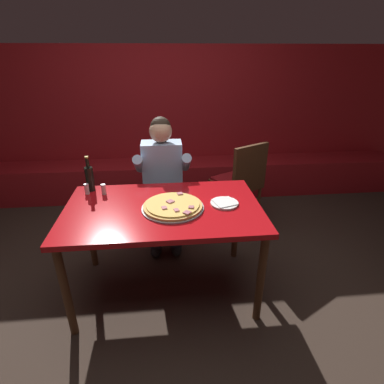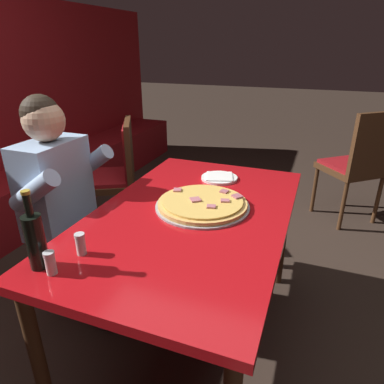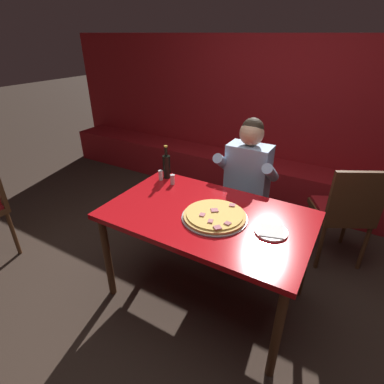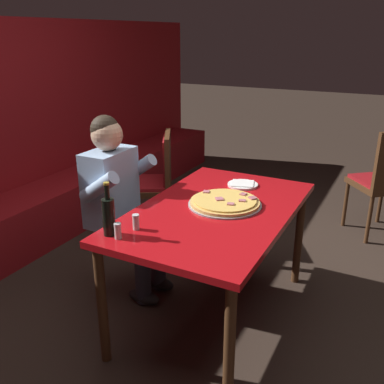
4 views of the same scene
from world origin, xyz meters
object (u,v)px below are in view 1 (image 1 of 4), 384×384
Objects in this scene: pizza at (173,206)px; dining_chair_near_right at (241,178)px; shaker_red_pepper_flakes at (87,189)px; plate_white_paper at (224,203)px; diner_seated_blue_shirt at (163,179)px; main_dining_table at (163,216)px; beer_bottle at (90,178)px; shaker_oregano at (104,190)px.

pizza is 0.47× the size of dining_chair_near_right.
plate_white_paper is at bearing -14.99° from shaker_red_pepper_flakes.
pizza is 0.74m from diner_seated_blue_shirt.
main_dining_table is at bearing 157.06° from pizza.
main_dining_table is 0.71m from beer_bottle.
beer_bottle is at bearing 149.98° from pizza.
beer_bottle is at bearing 161.38° from plate_white_paper.
shaker_oregano is at bearing -8.42° from shaker_red_pepper_flakes.
shaker_red_pepper_flakes is 0.07× the size of diner_seated_blue_shirt.
beer_bottle is at bearing -148.70° from diner_seated_blue_shirt.
main_dining_table is at bearing -25.04° from shaker_red_pepper_flakes.
pizza is 1.28m from dining_chair_near_right.
shaker_red_pepper_flakes is 1.00× the size of shaker_oregano.
shaker_red_pepper_flakes reaches higher than pizza.
shaker_red_pepper_flakes is 0.14m from shaker_oregano.
dining_chair_near_right is at bearing 28.39° from shaker_oregano.
pizza is at bearing -127.60° from dining_chair_near_right.
shaker_red_pepper_flakes is at bearing 165.01° from plate_white_paper.
pizza is at bearing -28.43° from shaker_oregano.
pizza is 0.39m from plate_white_paper.
pizza is (0.07, -0.03, 0.10)m from main_dining_table.
plate_white_paper is at bearing -0.32° from main_dining_table.
pizza is at bearing -84.76° from diner_seated_blue_shirt.
diner_seated_blue_shirt is (0.61, 0.42, -0.11)m from shaker_red_pepper_flakes.
shaker_oregano is 1.51m from dining_chair_near_right.
dining_chair_near_right is at bearing 49.03° from main_dining_table.
plate_white_paper is 1.10m from shaker_red_pepper_flakes.
main_dining_table is 16.77× the size of shaker_oregano.
beer_bottle is (-0.66, 0.38, 0.09)m from pizza.
pizza is 5.29× the size of shaker_oregano.
dining_chair_near_right reaches higher than plate_white_paper.
main_dining_table is at bearing -29.22° from shaker_oregano.
beer_bottle is at bearing 74.55° from shaker_red_pepper_flakes.
shaker_oregano is at bearing 151.57° from pizza.
shaker_red_pepper_flakes is at bearing -154.54° from dining_chair_near_right.
diner_seated_blue_shirt is at bearing 122.64° from plate_white_paper.
shaker_red_pepper_flakes is 0.75m from diner_seated_blue_shirt.
pizza is 0.36× the size of diner_seated_blue_shirt.
plate_white_paper is at bearing -15.92° from shaker_oregano.
diner_seated_blue_shirt reaches higher than dining_chair_near_right.
dining_chair_near_right reaches higher than shaker_oregano.
shaker_red_pepper_flakes reaches higher than main_dining_table.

